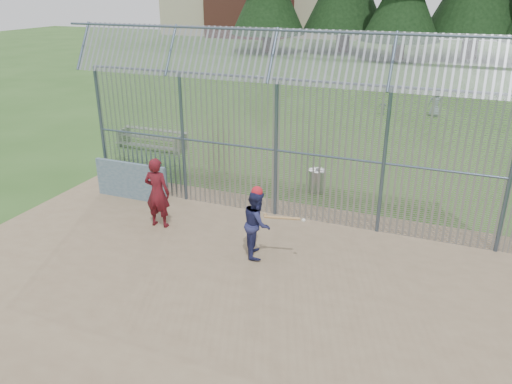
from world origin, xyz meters
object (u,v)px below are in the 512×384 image
at_px(dugout_wall, 131,181).
at_px(trash_can, 317,180).
at_px(batter, 257,223).
at_px(bleacher, 152,139).
at_px(onlooker, 157,193).

xyz_separation_m(dugout_wall, trash_can, (5.25, 2.82, -0.24)).
relative_size(batter, bleacher, 0.58).
distance_m(dugout_wall, bleacher, 5.36).
bearing_deg(onlooker, trash_can, -133.05).
relative_size(onlooker, bleacher, 0.67).
bearing_deg(trash_can, onlooker, -129.29).
height_order(batter, onlooker, onlooker).
relative_size(dugout_wall, trash_can, 3.05).
xyz_separation_m(batter, onlooker, (-3.16, 0.49, 0.14)).
bearing_deg(trash_can, dugout_wall, -151.74).
bearing_deg(onlooker, bleacher, -59.27).
height_order(onlooker, bleacher, onlooker).
distance_m(dugout_wall, batter, 5.33).
relative_size(dugout_wall, onlooker, 1.25).
distance_m(onlooker, bleacher, 7.47).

